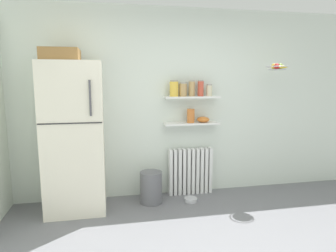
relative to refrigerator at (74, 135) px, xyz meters
name	(u,v)px	position (x,y,z in m)	size (l,w,h in m)	color
ground_plane	(209,248)	(1.35, -1.19, -0.96)	(7.04, 7.04, 0.00)	slate
back_wall	(175,103)	(1.35, 0.36, 0.34)	(7.04, 0.10, 2.60)	silver
refrigerator	(74,135)	(0.00, 0.00, 0.00)	(0.71, 0.65, 1.99)	silver
radiator	(190,171)	(1.55, 0.23, -0.62)	(0.63, 0.12, 0.66)	white
wall_shelf_lower	(191,123)	(1.55, 0.20, 0.07)	(0.77, 0.22, 0.03)	white
wall_shelf_upper	(192,97)	(1.55, 0.20, 0.44)	(0.77, 0.22, 0.03)	white
storage_jar_0	(174,88)	(1.30, 0.20, 0.56)	(0.12, 0.12, 0.22)	yellow
storage_jar_1	(183,89)	(1.43, 0.20, 0.55)	(0.10, 0.10, 0.19)	tan
storage_jar_2	(192,88)	(1.55, 0.20, 0.56)	(0.08, 0.08, 0.22)	tan
storage_jar_3	(201,88)	(1.68, 0.20, 0.56)	(0.08, 0.08, 0.22)	#C64C38
storage_jar_4	(209,90)	(1.80, 0.20, 0.53)	(0.08, 0.08, 0.17)	beige
vase	(191,116)	(1.54, 0.20, 0.18)	(0.11, 0.11, 0.19)	#CC7033
shelf_bowl	(203,119)	(1.72, 0.20, 0.13)	(0.18, 0.18, 0.08)	orange
trash_bin	(151,187)	(0.95, 0.01, -0.74)	(0.29, 0.29, 0.42)	slate
pet_food_bowl	(191,200)	(1.48, -0.06, -0.93)	(0.17, 0.17, 0.05)	#B7B7BC
hanging_fruit_basket	(277,67)	(2.66, -0.06, 0.84)	(0.29, 0.29, 0.09)	#B2B2B7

